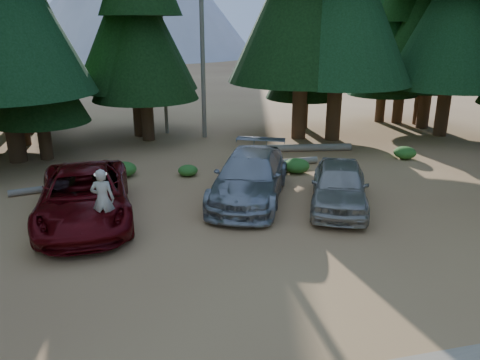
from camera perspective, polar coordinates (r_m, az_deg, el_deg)
The scene contains 18 objects.
ground at distance 13.36m, azimuth 2.42°, elevation -9.13°, with size 160.00×160.00×0.00m, color #996741.
forest_belt_north at distance 27.28m, azimuth -6.16°, elevation 5.38°, with size 36.00×7.00×22.00m, color black, non-canonical shape.
snag_front at distance 26.18m, azimuth -4.66°, elevation 18.13°, with size 0.24×0.24×12.00m, color #71685A.
snag_back at distance 27.46m, azimuth -9.40°, elevation 15.88°, with size 0.20×0.20×10.00m, color #71685A.
red_pickup at distance 16.07m, azimuth -18.43°, elevation -1.83°, with size 2.87×6.22×1.73m, color #57070B.
silver_minivan_center at distance 17.15m, azimuth 1.21°, elevation 0.44°, with size 2.41×5.93×1.72m, color #96999D.
silver_minivan_right at distance 16.78m, azimuth 12.03°, elevation -0.59°, with size 1.91×4.75×1.62m, color #A8A195.
frisbee_player at distance 14.00m, azimuth -16.39°, elevation -2.24°, with size 0.72×0.54×1.82m.
log_left at distance 19.56m, azimuth -21.15°, elevation -0.79°, with size 0.26×0.26×3.65m, color #71685A.
log_mid at distance 21.29m, azimuth 4.60°, elevation 2.06°, with size 0.32×0.32×3.86m, color #71685A.
log_right at distance 23.92m, azimuth 6.74°, elevation 3.91°, with size 0.37×0.37×5.74m, color #71685A.
shrub_far_left at distance 19.50m, azimuth -19.99°, elevation -0.30°, with size 0.96×0.96×0.53m, color #346E21.
shrub_left at distance 20.07m, azimuth -6.38°, elevation 1.17°, with size 0.84×0.84×0.46m, color #346E21.
shrub_center_left at distance 20.46m, azimuth -14.04°, elevation 1.28°, with size 1.11×1.11×0.61m, color #346E21.
shrub_center_right at distance 21.29m, azimuth 1.38°, elevation 2.38°, with size 0.92×0.92×0.51m, color #346E21.
shrub_right at distance 20.40m, azimuth 4.42°, elevation 1.71°, with size 1.07×1.07×0.59m, color #346E21.
shrub_far_right at distance 20.50m, azimuth 6.92°, elevation 1.75°, with size 1.12×1.12×0.61m, color #346E21.
shrub_edge_east at distance 23.83m, azimuth 19.46°, elevation 3.17°, with size 1.05×1.05×0.58m, color #346E21.
Camera 1 is at (-3.28, -11.36, 6.23)m, focal length 35.00 mm.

